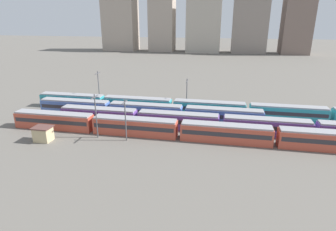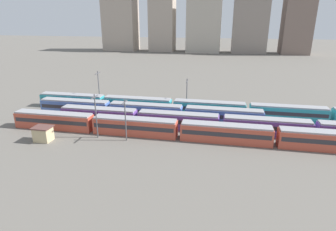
% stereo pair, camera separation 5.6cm
% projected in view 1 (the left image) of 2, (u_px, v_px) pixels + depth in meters
% --- Properties ---
extents(ground_plane, '(600.00, 600.00, 0.00)m').
position_uv_depth(ground_plane, '(98.00, 119.00, 69.87)').
color(ground_plane, '#666059').
extents(train_track_0, '(74.70, 3.06, 3.75)m').
position_uv_depth(train_track_0, '(179.00, 129.00, 58.09)').
color(train_track_0, '#BC4C38').
rests_on(train_track_0, ground_plane).
extents(train_track_1, '(93.60, 3.06, 3.75)m').
position_uv_depth(train_track_1, '(266.00, 127.00, 59.64)').
color(train_track_1, '#6B429E').
rests_on(train_track_1, ground_plane).
extents(train_track_2, '(55.80, 3.06, 3.75)m').
position_uv_depth(train_track_2, '(146.00, 111.00, 69.54)').
color(train_track_2, '#4C70BC').
rests_on(train_track_2, ground_plane).
extents(train_track_3, '(93.60, 3.06, 3.75)m').
position_uv_depth(train_track_3, '(209.00, 108.00, 71.58)').
color(train_track_3, teal).
rests_on(train_track_3, ground_plane).
extents(catenary_pole_0, '(0.24, 3.20, 8.72)m').
position_uv_depth(catenary_pole_0, '(125.00, 118.00, 55.99)').
color(catenary_pole_0, '#4C4C51').
rests_on(catenary_pole_0, ground_plane).
extents(catenary_pole_1, '(0.24, 3.20, 8.74)m').
position_uv_depth(catenary_pole_1, '(187.00, 93.00, 74.26)').
color(catenary_pole_1, '#4C4C51').
rests_on(catenary_pole_1, ground_plane).
extents(catenary_pole_2, '(0.24, 3.20, 9.35)m').
position_uv_depth(catenary_pole_2, '(96.00, 114.00, 57.30)').
color(catenary_pole_2, '#4C4C51').
rests_on(catenary_pole_2, ground_plane).
extents(catenary_pole_3, '(0.24, 3.20, 9.80)m').
position_uv_depth(catenary_pole_3, '(99.00, 87.00, 78.92)').
color(catenary_pole_3, '#4C4C51').
rests_on(catenary_pole_3, ground_plane).
extents(signal_hut, '(3.60, 3.00, 3.04)m').
position_uv_depth(signal_hut, '(43.00, 134.00, 56.89)').
color(signal_hut, '#C6B284').
rests_on(signal_hut, ground_plane).
extents(distant_building_0, '(23.79, 17.52, 40.51)m').
position_uv_depth(distant_building_0, '(120.00, 22.00, 210.77)').
color(distant_building_0, '#A89989').
rests_on(distant_building_0, ground_plane).
extents(distant_building_1, '(17.68, 15.37, 52.82)m').
position_uv_depth(distant_building_1, '(162.00, 14.00, 202.93)').
color(distant_building_1, '#A89989').
rests_on(distant_building_1, ground_plane).
extents(distant_building_2, '(23.43, 19.93, 37.87)m').
position_uv_depth(distant_building_2, '(204.00, 25.00, 199.84)').
color(distant_building_2, '#B2A899').
rests_on(distant_building_2, ground_plane).
extents(distant_building_3, '(23.31, 15.32, 45.04)m').
position_uv_depth(distant_building_3, '(250.00, 19.00, 192.90)').
color(distant_building_3, gray).
rests_on(distant_building_3, ground_plane).
extents(distant_building_4, '(18.18, 17.21, 48.79)m').
position_uv_depth(distant_building_4, '(298.00, 16.00, 186.77)').
color(distant_building_4, '#7A665B').
rests_on(distant_building_4, ground_plane).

